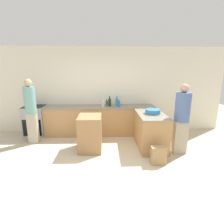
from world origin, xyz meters
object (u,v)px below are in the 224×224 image
(person_at_peninsula, at_px, (182,117))
(paper_bag, at_px, (158,155))
(range_oven, at_px, (35,121))
(wine_bottle_dark, at_px, (110,102))
(water_bottle_blue, at_px, (119,104))
(island_table, at_px, (90,133))
(mixing_bowl, at_px, (153,111))
(vinegar_bottle_clear, at_px, (103,103))
(olive_oil_bottle, at_px, (107,103))
(dish_soap_bottle, at_px, (117,102))
(person_by_range, at_px, (31,109))

(person_at_peninsula, bearing_deg, paper_bag, -142.39)
(range_oven, relative_size, wine_bottle_dark, 3.02)
(water_bottle_blue, relative_size, paper_bag, 0.51)
(person_at_peninsula, xyz_separation_m, paper_bag, (-0.67, -0.51, -0.72))
(island_table, distance_m, person_at_peninsula, 2.27)
(island_table, height_order, wine_bottle_dark, wine_bottle_dark)
(island_table, distance_m, mixing_bowl, 1.69)
(vinegar_bottle_clear, distance_m, paper_bag, 2.29)
(olive_oil_bottle, distance_m, wine_bottle_dark, 0.16)
(olive_oil_bottle, relative_size, dish_soap_bottle, 0.61)
(island_table, height_order, water_bottle_blue, water_bottle_blue)
(mixing_bowl, xyz_separation_m, wine_bottle_dark, (-1.09, 1.00, 0.06))
(island_table, relative_size, wine_bottle_dark, 2.94)
(paper_bag, bearing_deg, person_by_range, 158.02)
(range_oven, relative_size, water_bottle_blue, 4.50)
(olive_oil_bottle, height_order, water_bottle_blue, water_bottle_blue)
(water_bottle_blue, xyz_separation_m, paper_bag, (0.73, -1.78, -0.78))
(range_oven, height_order, wine_bottle_dark, wine_bottle_dark)
(island_table, relative_size, person_by_range, 0.50)
(olive_oil_bottle, relative_size, wine_bottle_dark, 0.59)
(island_table, distance_m, person_by_range, 1.78)
(mixing_bowl, xyz_separation_m, dish_soap_bottle, (-0.86, 1.07, 0.06))
(island_table, xyz_separation_m, wine_bottle_dark, (0.52, 1.13, 0.58))
(water_bottle_blue, distance_m, dish_soap_bottle, 0.21)
(range_oven, relative_size, paper_bag, 2.28)
(water_bottle_blue, bearing_deg, range_oven, 177.00)
(range_oven, xyz_separation_m, mixing_bowl, (3.41, -1.00, 0.50))
(mixing_bowl, height_order, wine_bottle_dark, wine_bottle_dark)
(wine_bottle_dark, bearing_deg, person_at_peninsula, -39.81)
(range_oven, relative_size, mixing_bowl, 2.38)
(mixing_bowl, distance_m, person_at_peninsula, 0.71)
(range_oven, bearing_deg, olive_oil_bottle, 3.17)
(vinegar_bottle_clear, distance_m, water_bottle_blue, 0.48)
(olive_oil_bottle, height_order, vinegar_bottle_clear, vinegar_bottle_clear)
(wine_bottle_dark, height_order, paper_bag, wine_bottle_dark)
(range_oven, xyz_separation_m, dish_soap_bottle, (2.55, 0.06, 0.57))
(mixing_bowl, distance_m, paper_bag, 1.19)
(wine_bottle_dark, distance_m, person_by_range, 2.24)
(range_oven, bearing_deg, paper_bag, -29.91)
(vinegar_bottle_clear, bearing_deg, paper_bag, -55.46)
(island_table, height_order, paper_bag, island_table)
(vinegar_bottle_clear, xyz_separation_m, person_at_peninsula, (1.88, -1.24, -0.11))
(dish_soap_bottle, bearing_deg, olive_oil_bottle, 169.12)
(water_bottle_blue, height_order, wine_bottle_dark, wine_bottle_dark)
(mixing_bowl, relative_size, olive_oil_bottle, 2.14)
(mixing_bowl, xyz_separation_m, person_at_peninsula, (0.59, -0.40, -0.04))
(person_by_range, relative_size, paper_bag, 4.41)
(wine_bottle_dark, xyz_separation_m, person_by_range, (-2.15, -0.64, -0.04))
(island_table, xyz_separation_m, person_at_peninsula, (2.20, -0.27, 0.47))
(wine_bottle_dark, relative_size, dish_soap_bottle, 1.02)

